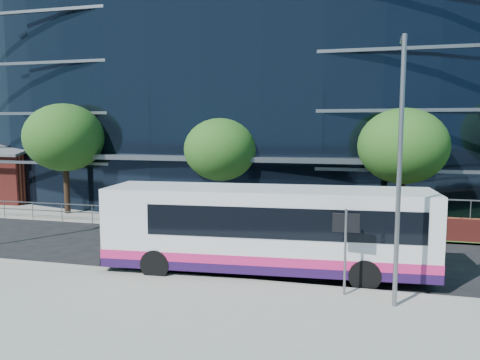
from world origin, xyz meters
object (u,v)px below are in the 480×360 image
(brick_pavilion, at_px, (0,174))
(tree_far_b, at_px, (221,150))
(tree_far_c, at_px, (403,146))
(city_bus, at_px, (269,229))
(street_sign, at_px, (346,234))
(tree_far_a, at_px, (65,138))
(streetlight_east, at_px, (400,164))

(brick_pavilion, height_order, tree_far_b, tree_far_b)
(tree_far_c, distance_m, city_bus, 10.55)
(street_sign, relative_size, tree_far_c, 0.43)
(brick_pavilion, height_order, tree_far_c, tree_far_c)
(tree_far_b, distance_m, city_bus, 10.57)
(brick_pavilion, distance_m, tree_far_b, 19.55)
(street_sign, xyz_separation_m, tree_far_a, (-17.50, 10.59, 2.71))
(brick_pavilion, xyz_separation_m, city_bus, (23.66, -13.16, -0.20))
(tree_far_b, xyz_separation_m, streetlight_east, (9.00, -11.67, 0.23))
(streetlight_east, bearing_deg, tree_far_b, 127.63)
(street_sign, distance_m, tree_far_b, 13.54)
(street_sign, xyz_separation_m, streetlight_east, (1.50, -0.59, 2.29))
(tree_far_a, height_order, streetlight_east, streetlight_east)
(brick_pavilion, relative_size, tree_far_a, 1.23)
(tree_far_b, relative_size, city_bus, 0.49)
(tree_far_c, relative_size, streetlight_east, 0.81)
(street_sign, xyz_separation_m, tree_far_c, (2.50, 10.59, 2.39))
(tree_far_b, xyz_separation_m, tree_far_c, (10.00, -0.50, 0.33))
(tree_far_a, relative_size, tree_far_b, 1.15)
(tree_far_b, height_order, tree_far_c, tree_far_c)
(brick_pavilion, relative_size, tree_far_b, 1.42)
(brick_pavilion, height_order, tree_far_a, tree_far_a)
(brick_pavilion, height_order, city_bus, brick_pavilion)
(brick_pavilion, height_order, streetlight_east, streetlight_east)
(tree_far_b, relative_size, streetlight_east, 0.76)
(street_sign, height_order, streetlight_east, streetlight_east)
(city_bus, bearing_deg, tree_far_b, 112.39)
(brick_pavilion, relative_size, street_sign, 3.07)
(street_sign, distance_m, tree_far_a, 20.63)
(tree_far_a, height_order, city_bus, tree_far_a)
(street_sign, relative_size, streetlight_east, 0.35)
(street_sign, relative_size, city_bus, 0.23)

